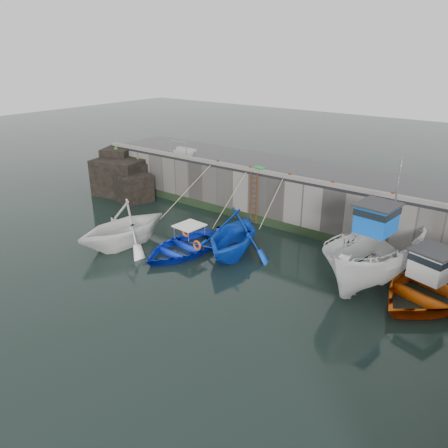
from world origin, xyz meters
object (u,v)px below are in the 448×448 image
Objects in this scene: ladder at (254,198)px; bollard_b at (251,168)px; boat_far_orange at (435,286)px; boat_near_white at (125,245)px; bollard_c at (290,176)px; boat_far_white at (376,256)px; bollard_a at (218,162)px; bollard_d at (333,183)px; bollard_e at (393,195)px; boat_near_blacktrim at (233,253)px; fish_crate at (259,169)px; boat_near_blue at (183,251)px.

ladder is 11.43× the size of bollard_b.
boat_far_orange is at bearing -13.49° from bollard_b.
boat_near_white is 19.14× the size of bollard_c.
boat_far_white is 28.55× the size of bollard_a.
bollard_c is 2.60m from bollard_d.
bollard_d is 1.00× the size of bollard_e.
ladder is 4.82m from boat_near_blacktrim.
fish_crate is 2.25× the size of bollard_b.
fish_crate is 2.25× the size of bollard_a.
bollard_a is (0.79, 7.36, 3.30)m from boat_near_white.
fish_crate is 7.90m from bollard_e.
boat_near_white is 10.05m from bollard_c.
boat_near_white reaches higher than boat_near_blacktrim.
boat_near_blue is 0.63× the size of boat_far_orange.
bollard_e is (6.43, 4.60, 3.30)m from boat_near_blacktrim.
boat_near_white is at bearing -118.38° from ladder.
boat_far_white is 28.55× the size of bollard_c.
boat_far_white is (12.29, 4.33, 1.25)m from boat_near_white.
boat_near_blue is at bearing -68.66° from bollard_a.
boat_far_white is at bearing -80.74° from bollard_e.
bollard_b is (-11.56, 2.77, 2.84)m from boat_far_orange.
bollard_c is (2.20, 0.34, 1.71)m from ladder.
bollard_c is (2.83, 6.06, 3.30)m from boat_near_blue.
boat_far_orange is 28.74× the size of bollard_b.
boat_near_white is 8.71m from bollard_b.
ladder is 2.81m from bollard_c.
boat_near_blacktrim is at bearing 33.65° from boat_near_white.
ladder is at bearing -6.38° from bollard_a.
bollard_a is 1.00× the size of bollard_c.
bollard_b is at bearing 180.00° from bollard_c.
boat_far_white is 28.55× the size of bollard_b.
ladder is at bearing 168.76° from boat_far_white.
boat_near_blacktrim is 0.64× the size of boat_far_orange.
boat_far_orange reaches higher than bollard_e.
bollard_a is at bearing 180.00° from bollard_e.
boat_near_blacktrim is at bearing -69.82° from ladder.
boat_far_orange is 28.74× the size of bollard_e.
bollard_d reaches higher than ladder.
ladder is at bearing -90.03° from fish_crate.
boat_near_blacktrim is 8.57m from bollard_e.
ladder is 1.76m from fish_crate.
boat_near_blacktrim is 18.40× the size of bollard_d.
fish_crate is at bearing -177.43° from boat_far_orange.
bollard_e is (7.90, -0.05, -0.01)m from fish_crate.
ladder is at bearing -171.33° from bollard_c.
bollard_c is at bearing 0.00° from bollard_a.
bollard_d is at bearing 38.80° from boat_near_blacktrim.
bollard_e is at bearing 2.40° from ladder.
bollard_b and bollard_d have the same top height.
boat_near_white is 1.04× the size of boat_near_blacktrim.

